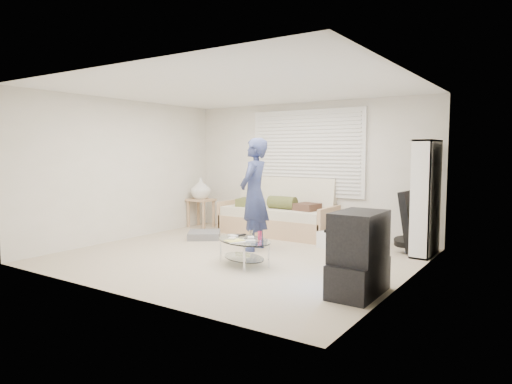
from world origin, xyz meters
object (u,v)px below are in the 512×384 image
Objects in this scene: bookshelf at (425,198)px; tv_unit at (359,254)px; coffee_table at (244,244)px; futon_sofa at (278,216)px.

bookshelf is 2.44m from tv_unit.
coffee_table is (-1.93, -2.03, -0.58)m from bookshelf.
bookshelf is at bearing -5.07° from futon_sofa.
futon_sofa is at bearing 109.61° from coffee_table.
coffee_table is (0.81, -2.28, -0.06)m from futon_sofa.
tv_unit is (2.62, -2.64, 0.09)m from futon_sofa.
bookshelf is at bearing 87.01° from tv_unit.
futon_sofa is at bearing 134.75° from tv_unit.
futon_sofa reaches higher than tv_unit.
futon_sofa reaches higher than coffee_table.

